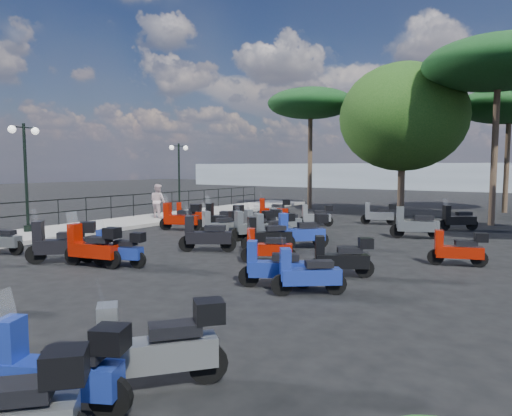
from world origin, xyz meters
The scene contains 37 objects.
ground centered at (0.00, 0.00, 0.00)m, with size 120.00×120.00×0.00m, color black.
sidewalk centered at (-6.50, 3.00, 0.07)m, with size 3.00×30.00×0.15m, color slate.
railing centered at (-7.80, 2.80, 0.90)m, with size 0.04×26.04×1.10m.
lamp_post_1 centered at (-7.06, -1.03, 2.48)m, with size 0.33×1.21×4.09m.
lamp_post_2 centered at (-7.34, 7.69, 2.27)m, with size 0.53×1.05×3.72m.
pedestrian_far centered at (-6.29, 5.05, 0.97)m, with size 0.80×0.62×1.64m, color beige.
scooter_3 centered at (-3.00, 3.11, 0.55)m, with size 1.76×0.91×1.46m.
scooter_4 centered at (-1.40, 3.84, 0.55)m, with size 1.78×0.81×1.45m.
scooter_5 centered at (-4.13, 4.88, 0.45)m, with size 1.25×1.19×1.29m.
scooter_7 centered at (-1.35, -3.36, 0.56)m, with size 1.48×1.41×1.48m.
scooter_8 centered at (0.82, 0.08, 0.49)m, with size 1.56×1.08×1.42m.
scooter_9 centered at (-0.47, 2.42, 0.49)m, with size 0.95×1.50×1.30m.
scooter_10 centered at (0.77, 2.75, 0.51)m, with size 1.02×1.54×1.36m.
scooter_11 centered at (-1.67, 8.24, 0.52)m, with size 1.62×0.94×1.38m.
scooter_13 centered at (-0.29, -3.20, 0.54)m, with size 1.77×0.67×1.42m.
scooter_14 centered at (0.30, -2.82, 0.46)m, with size 1.51×0.69×1.23m.
scooter_15 centered at (3.28, -0.30, 0.42)m, with size 1.37×0.88×1.22m.
scooter_16 centered at (0.85, 4.85, 0.45)m, with size 1.09×1.32×1.28m.
scooter_17 centered at (1.03, 7.36, 0.47)m, with size 1.33×1.05×1.24m.
scooter_18 centered at (5.47, -7.96, 0.49)m, with size 1.53×0.91×1.31m.
scooter_19 centered at (5.94, -6.98, 0.51)m, with size 1.25×1.40×1.36m.
scooter_20 centered at (5.59, -0.69, 0.48)m, with size 1.43×0.97×1.26m.
scooter_21 centered at (2.34, 1.20, 0.48)m, with size 1.28×1.32×1.38m.
scooter_22 centered at (3.03, 2.16, 0.55)m, with size 1.47×1.39×1.47m.
scooter_23 centered at (3.12, 9.52, 0.48)m, with size 1.53×0.76×1.26m.
scooter_25 centered at (5.60, -2.48, 0.43)m, with size 1.30×1.04×1.25m.
scooter_26 centered at (4.72, -2.34, 0.45)m, with size 1.48×0.93×1.30m.
scooter_27 centered at (7.67, 2.17, 0.45)m, with size 1.45×0.71×1.20m.
scooter_28 centered at (5.53, 6.26, 0.52)m, with size 1.78×0.90×1.49m.
scooter_29 centered at (6.43, 9.40, 0.46)m, with size 1.37×1.14×1.33m.
scooter_30 centered at (0.76, 3.37, 0.51)m, with size 1.02×1.54×1.36m.
scooter_32 centered at (1.83, 2.40, 0.51)m, with size 1.02×1.54×1.36m.
broadleaf_tree centered at (2.94, 13.54, 5.16)m, with size 6.55×6.55×7.95m.
pine_0 centered at (7.35, 18.78, 6.01)m, with size 5.76×5.76×7.04m.
pine_1 centered at (7.40, 12.08, 7.06)m, with size 6.43×6.43×8.20m.
pine_2 centered at (-3.10, 14.92, 6.45)m, with size 5.31×5.31×7.41m.
distant_hills centered at (0.00, 45.00, 1.50)m, with size 70.00×8.00×3.00m, color gray.
Camera 1 is at (9.74, -10.67, 2.62)m, focal length 32.00 mm.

